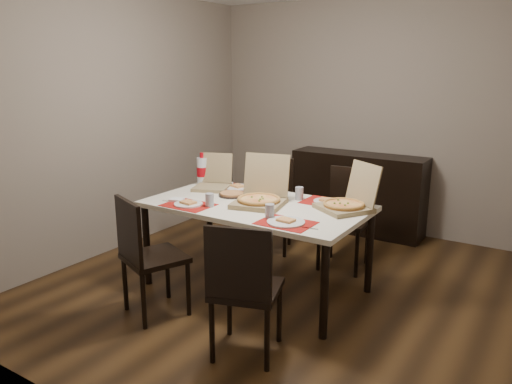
# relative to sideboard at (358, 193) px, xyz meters

# --- Properties ---
(ground) EXTENTS (3.80, 4.00, 0.02)m
(ground) POSITION_rel_sideboard_xyz_m (0.00, -1.78, -0.46)
(ground) COLOR #422A14
(ground) RESTS_ON ground
(room_walls) EXTENTS (3.84, 4.02, 2.62)m
(room_walls) POSITION_rel_sideboard_xyz_m (0.00, -1.35, 1.28)
(room_walls) COLOR gray
(room_walls) RESTS_ON ground
(sideboard) EXTENTS (1.50, 0.40, 0.90)m
(sideboard) POSITION_rel_sideboard_xyz_m (0.00, 0.00, 0.00)
(sideboard) COLOR black
(sideboard) RESTS_ON ground
(dining_table) EXTENTS (1.80, 1.00, 0.75)m
(dining_table) POSITION_rel_sideboard_xyz_m (-0.14, -1.93, 0.23)
(dining_table) COLOR #EFE5C9
(dining_table) RESTS_ON ground
(chair_near_left) EXTENTS (0.55, 0.55, 0.93)m
(chair_near_left) POSITION_rel_sideboard_xyz_m (-0.58, -2.78, 0.06)
(chair_near_left) COLOR black
(chair_near_left) RESTS_ON ground
(chair_near_right) EXTENTS (0.53, 0.53, 0.93)m
(chair_near_right) POSITION_rel_sideboard_xyz_m (0.36, -2.87, 0.06)
(chair_near_right) COLOR black
(chair_near_right) RESTS_ON ground
(chair_far_left) EXTENTS (0.55, 0.55, 0.93)m
(chair_far_left) POSITION_rel_sideboard_xyz_m (-0.55, -1.01, 0.06)
(chair_far_left) COLOR black
(chair_far_left) RESTS_ON ground
(chair_far_right) EXTENTS (0.46, 0.46, 0.93)m
(chair_far_right) POSITION_rel_sideboard_xyz_m (0.30, -1.03, 0.06)
(chair_far_right) COLOR black
(chair_far_right) RESTS_ON ground
(setting_near_left) EXTENTS (0.48, 0.30, 0.11)m
(setting_near_left) POSITION_rel_sideboard_xyz_m (-0.56, -2.24, 0.32)
(setting_near_left) COLOR #AB0F0B
(setting_near_left) RESTS_ON dining_table
(setting_near_right) EXTENTS (0.46, 0.30, 0.11)m
(setting_near_right) POSITION_rel_sideboard_xyz_m (0.28, -2.24, 0.32)
(setting_near_right) COLOR #AB0F0B
(setting_near_right) RESTS_ON dining_table
(setting_far_left) EXTENTS (0.49, 0.30, 0.11)m
(setting_far_left) POSITION_rel_sideboard_xyz_m (-0.55, -1.58, 0.32)
(setting_far_left) COLOR #AB0F0B
(setting_far_left) RESTS_ON dining_table
(setting_far_right) EXTENTS (0.52, 0.30, 0.11)m
(setting_far_right) POSITION_rel_sideboard_xyz_m (0.26, -1.59, 0.32)
(setting_far_right) COLOR #AB0F0B
(setting_far_right) RESTS_ON dining_table
(napkin_loose) EXTENTS (0.16, 0.16, 0.02)m
(napkin_loose) POSITION_rel_sideboard_xyz_m (-0.19, -1.99, 0.31)
(napkin_loose) COLOR white
(napkin_loose) RESTS_ON dining_table
(pizza_box_center) EXTENTS (0.48, 0.51, 0.39)m
(pizza_box_center) POSITION_rel_sideboard_xyz_m (-0.10, -1.93, 0.36)
(pizza_box_center) COLOR olive
(pizza_box_center) RESTS_ON dining_table
(pizza_box_right) EXTENTS (0.52, 0.53, 0.36)m
(pizza_box_right) POSITION_rel_sideboard_xyz_m (0.56, -1.69, 0.36)
(pizza_box_right) COLOR olive
(pizza_box_right) RESTS_ON dining_table
(pizza_box_left) EXTENTS (0.41, 0.43, 0.31)m
(pizza_box_left) POSITION_rel_sideboard_xyz_m (-0.77, -1.69, 0.36)
(pizza_box_left) COLOR olive
(pizza_box_left) RESTS_ON dining_table
(faina_plate) EXTENTS (0.24, 0.24, 0.03)m
(faina_plate) POSITION_rel_sideboard_xyz_m (-0.46, -1.82, 0.31)
(faina_plate) COLOR black
(faina_plate) RESTS_ON dining_table
(dip_bowl) EXTENTS (0.18, 0.18, 0.03)m
(dip_bowl) POSITION_rel_sideboard_xyz_m (-0.02, -1.79, 0.32)
(dip_bowl) COLOR white
(dip_bowl) RESTS_ON dining_table
(soda_bottle) EXTENTS (0.10, 0.10, 0.31)m
(soda_bottle) POSITION_rel_sideboard_xyz_m (-0.96, -1.62, 0.43)
(soda_bottle) COLOR silver
(soda_bottle) RESTS_ON dining_table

